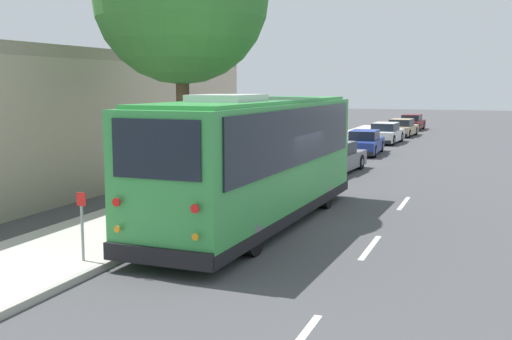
# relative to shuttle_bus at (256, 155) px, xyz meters

# --- Properties ---
(ground_plane) EXTENTS (160.00, 160.00, 0.00)m
(ground_plane) POSITION_rel_shuttle_bus_xyz_m (0.68, -0.51, -1.94)
(ground_plane) COLOR #474749
(sidewalk_slab) EXTENTS (80.00, 3.24, 0.15)m
(sidewalk_slab) POSITION_rel_shuttle_bus_xyz_m (0.68, 3.22, -1.86)
(sidewalk_slab) COLOR beige
(sidewalk_slab) RESTS_ON ground
(curb_strip) EXTENTS (80.00, 0.14, 0.15)m
(curb_strip) POSITION_rel_shuttle_bus_xyz_m (0.68, 1.53, -1.86)
(curb_strip) COLOR #AAA69D
(curb_strip) RESTS_ON ground
(shuttle_bus) EXTENTS (10.71, 2.84, 3.60)m
(shuttle_bus) POSITION_rel_shuttle_bus_xyz_m (0.00, 0.00, 0.00)
(shuttle_bus) COLOR green
(shuttle_bus) RESTS_ON ground
(parked_sedan_gray) EXTENTS (4.66, 2.09, 1.33)m
(parked_sedan_gray) POSITION_rel_shuttle_bus_xyz_m (11.06, 0.48, -1.32)
(parked_sedan_gray) COLOR slate
(parked_sedan_gray) RESTS_ON ground
(parked_sedan_blue) EXTENTS (4.73, 1.82, 1.32)m
(parked_sedan_blue) POSITION_rel_shuttle_bus_xyz_m (18.63, 0.58, -1.32)
(parked_sedan_blue) COLOR navy
(parked_sedan_blue) RESTS_ON ground
(parked_sedan_white) EXTENTS (4.62, 1.88, 1.33)m
(parked_sedan_white) POSITION_rel_shuttle_bus_xyz_m (25.61, 0.54, -1.32)
(parked_sedan_white) COLOR silver
(parked_sedan_white) RESTS_ON ground
(parked_sedan_tan) EXTENTS (4.55, 1.98, 1.27)m
(parked_sedan_tan) POSITION_rel_shuttle_bus_xyz_m (31.60, 0.30, -1.35)
(parked_sedan_tan) COLOR tan
(parked_sedan_tan) RESTS_ON ground
(parked_sedan_maroon) EXTENTS (4.53, 1.82, 1.27)m
(parked_sedan_maroon) POSITION_rel_shuttle_bus_xyz_m (38.35, 0.37, -1.35)
(parked_sedan_maroon) COLOR maroon
(parked_sedan_maroon) RESTS_ON ground
(sign_post_near) EXTENTS (0.06, 0.22, 1.46)m
(sign_post_near) POSITION_rel_shuttle_bus_xyz_m (-5.08, 2.02, -1.04)
(sign_post_near) COLOR gray
(sign_post_near) RESTS_ON sidewalk_slab
(sign_post_far) EXTENTS (0.06, 0.22, 1.67)m
(sign_post_far) POSITION_rel_shuttle_bus_xyz_m (-3.03, 2.02, -0.93)
(sign_post_far) COLOR gray
(sign_post_far) RESTS_ON sidewalk_slab
(fire_hydrant) EXTENTS (0.22, 0.22, 0.81)m
(fire_hydrant) POSITION_rel_shuttle_bus_xyz_m (7.14, 1.92, -1.39)
(fire_hydrant) COLOR red
(fire_hydrant) RESTS_ON sidewalk_slab
(building_backdrop) EXTENTS (22.83, 8.68, 5.06)m
(building_backdrop) POSITION_rel_shuttle_bus_xyz_m (3.78, 11.04, 0.40)
(building_backdrop) COLOR tan
(building_backdrop) RESTS_ON ground
(lane_stripe_mid) EXTENTS (2.40, 0.14, 0.01)m
(lane_stripe_mid) POSITION_rel_shuttle_bus_xyz_m (-1.30, -3.38, -1.94)
(lane_stripe_mid) COLOR silver
(lane_stripe_mid) RESTS_ON ground
(lane_stripe_ahead) EXTENTS (2.40, 0.14, 0.01)m
(lane_stripe_ahead) POSITION_rel_shuttle_bus_xyz_m (4.70, -3.38, -1.94)
(lane_stripe_ahead) COLOR silver
(lane_stripe_ahead) RESTS_ON ground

